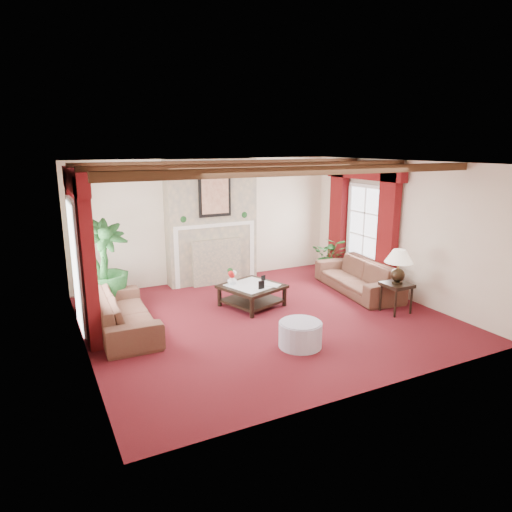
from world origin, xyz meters
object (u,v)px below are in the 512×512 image
coffee_table (252,296)px  ottoman (300,335)px  potted_palm (104,285)px  side_table (396,298)px  sofa_right (358,271)px  sofa_left (124,306)px

coffee_table → ottoman: size_ratio=1.52×
potted_palm → side_table: size_ratio=3.30×
sofa_right → side_table: 1.30m
sofa_right → ottoman: 3.06m
side_table → sofa_right: bearing=82.8°
coffee_table → side_table: bearing=-52.8°
side_table → coffee_table: bearing=146.0°
sofa_left → side_table: (4.59, -1.37, -0.14)m
potted_palm → coffee_table: 2.74m
potted_palm → coffee_table: size_ratio=1.83×
coffee_table → side_table: side_table is taller
coffee_table → side_table: size_ratio=1.81×
sofa_right → sofa_left: bearing=-83.9°
potted_palm → side_table: bearing=-28.4°
coffee_table → ottoman: 1.95m
ottoman → potted_palm: bearing=128.4°
coffee_table → side_table: (2.19, -1.48, 0.07)m
sofa_right → side_table: (-0.16, -1.28, -0.16)m
sofa_right → coffee_table: sofa_right is taller
side_table → ottoman: (-2.33, -0.46, -0.09)m
ottoman → side_table: bearing=11.1°
sofa_left → side_table: size_ratio=3.91×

